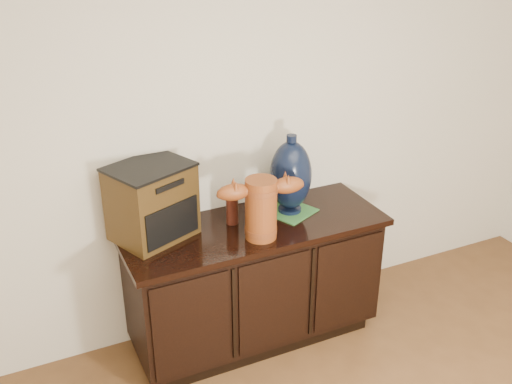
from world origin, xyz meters
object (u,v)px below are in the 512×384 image
spray_can (232,207)px  lamp_base (291,176)px  sideboard (254,281)px  terracotta_vessel (261,205)px  tv_radio (152,202)px

spray_can → lamp_base: bearing=-2.3°
lamp_base → spray_can: 0.37m
sideboard → terracotta_vessel: size_ratio=3.12×
terracotta_vessel → lamp_base: bearing=43.1°
spray_can → tv_radio: bearing=174.0°
lamp_base → sideboard: bearing=-167.3°
sideboard → lamp_base: bearing=12.7°
terracotta_vessel → lamp_base: (0.27, 0.19, 0.04)m
spray_can → terracotta_vessel: bearing=-70.0°
sideboard → terracotta_vessel: terracotta_vessel is taller
sideboard → spray_can: bearing=144.6°
sideboard → spray_can: spray_can is taller
terracotta_vessel → lamp_base: size_ratio=1.03×
spray_can → sideboard: bearing=-35.4°
tv_radio → spray_can: size_ratio=2.53×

